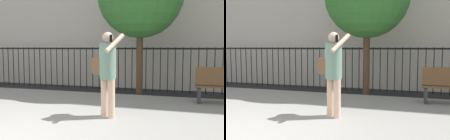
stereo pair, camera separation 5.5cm
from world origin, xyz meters
TOP-DOWN VIEW (x-y plane):
  - sidewalk at (0.00, 2.20)m, footprint 28.00×4.40m
  - iron_fence at (0.00, 5.90)m, footprint 12.03×0.04m
  - pedestrian_on_phone at (1.25, 1.79)m, footprint 0.73×0.59m

SIDE VIEW (x-z plane):
  - sidewalk at x=0.00m, z-range 0.00..0.15m
  - iron_fence at x=0.00m, z-range 0.22..1.82m
  - pedestrian_on_phone at x=1.25m, z-range 0.30..2.05m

